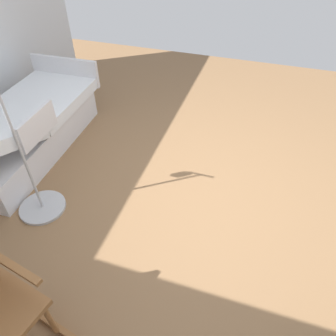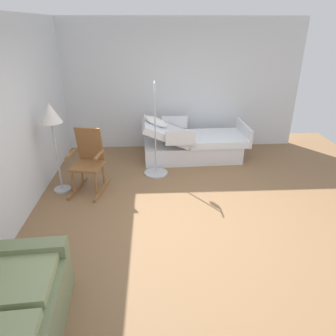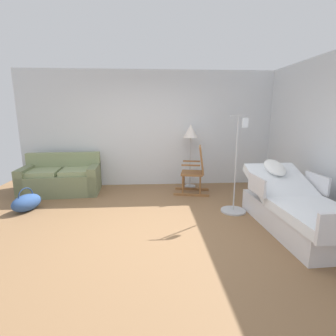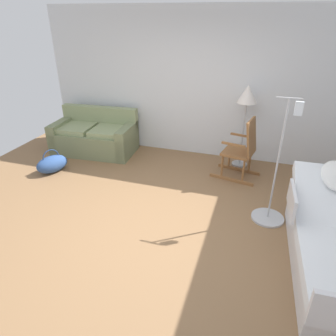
{
  "view_description": "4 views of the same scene",
  "coord_description": "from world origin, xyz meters",
  "px_view_note": "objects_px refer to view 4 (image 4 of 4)",
  "views": [
    {
      "loc": [
        -0.33,
        2.16,
        2.36
      ],
      "look_at": [
        0.22,
        0.45,
        0.77
      ],
      "focal_mm": 33.86,
      "sensor_mm": 36.0,
      "label": 1
    },
    {
      "loc": [
        -3.73,
        0.62,
        2.55
      ],
      "look_at": [
        -0.09,
        0.43,
        0.84
      ],
      "focal_mm": 32.98,
      "sensor_mm": 36.0,
      "label": 2
    },
    {
      "loc": [
        0.02,
        -3.62,
        1.73
      ],
      "look_at": [
        0.29,
        0.45,
        0.84
      ],
      "focal_mm": 27.1,
      "sensor_mm": 36.0,
      "label": 3
    },
    {
      "loc": [
        1.19,
        -3.09,
        2.54
      ],
      "look_at": [
        0.09,
        0.35,
        0.68
      ],
      "focal_mm": 32.28,
      "sensor_mm": 36.0,
      "label": 4
    }
  ],
  "objects_px": {
    "duffel_bag": "(52,164)",
    "couch": "(95,137)",
    "rocking_chair": "(242,150)",
    "floor_lamp": "(247,100)",
    "iv_pole": "(271,204)"
  },
  "relations": [
    {
      "from": "iv_pole",
      "to": "rocking_chair",
      "type": "bearing_deg",
      "value": 114.56
    },
    {
      "from": "couch",
      "to": "rocking_chair",
      "type": "bearing_deg",
      "value": -4.48
    },
    {
      "from": "rocking_chair",
      "to": "floor_lamp",
      "type": "height_order",
      "value": "floor_lamp"
    },
    {
      "from": "couch",
      "to": "floor_lamp",
      "type": "xyz_separation_m",
      "value": [
        2.88,
        0.25,
        0.92
      ]
    },
    {
      "from": "couch",
      "to": "iv_pole",
      "type": "distance_m",
      "value": 3.69
    },
    {
      "from": "iv_pole",
      "to": "duffel_bag",
      "type": "bearing_deg",
      "value": 175.53
    },
    {
      "from": "couch",
      "to": "duffel_bag",
      "type": "height_order",
      "value": "couch"
    },
    {
      "from": "rocking_chair",
      "to": "duffel_bag",
      "type": "relative_size",
      "value": 1.63
    },
    {
      "from": "rocking_chair",
      "to": "floor_lamp",
      "type": "relative_size",
      "value": 0.71
    },
    {
      "from": "rocking_chair",
      "to": "duffel_bag",
      "type": "bearing_deg",
      "value": -165.63
    },
    {
      "from": "couch",
      "to": "rocking_chair",
      "type": "xyz_separation_m",
      "value": [
        2.93,
        -0.23,
        0.2
      ]
    },
    {
      "from": "floor_lamp",
      "to": "iv_pole",
      "type": "distance_m",
      "value": 1.95
    },
    {
      "from": "couch",
      "to": "rocking_chair",
      "type": "height_order",
      "value": "rocking_chair"
    },
    {
      "from": "rocking_chair",
      "to": "duffel_bag",
      "type": "height_order",
      "value": "rocking_chair"
    },
    {
      "from": "duffel_bag",
      "to": "couch",
      "type": "bearing_deg",
      "value": 75.21
    }
  ]
}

